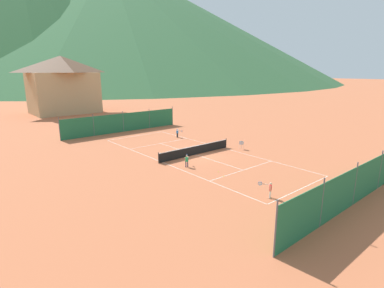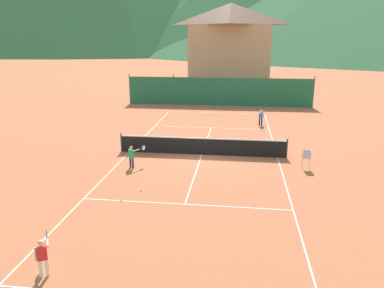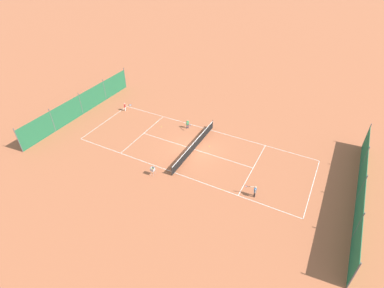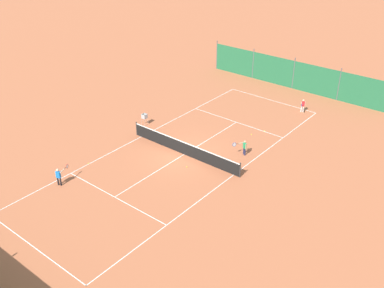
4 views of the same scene
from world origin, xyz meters
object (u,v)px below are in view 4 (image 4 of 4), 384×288
object	(u,v)px
player_near_service	(303,105)
tennis_ball_alley_right	(265,131)
tennis_ball_by_net_left	(88,163)
ball_hopper	(145,117)
tennis_ball_far_corner	(187,167)
tennis_ball_alley_left	(251,134)
tennis_net	(184,148)
player_far_baseline	(244,147)
player_near_baseline	(59,175)

from	to	relation	value
player_near_service	tennis_ball_alley_right	size ratio (longest dim) A/B	16.69
tennis_ball_by_net_left	ball_hopper	size ratio (longest dim) A/B	0.07
tennis_ball_alley_right	tennis_ball_by_net_left	world-z (taller)	same
tennis_ball_far_corner	ball_hopper	bearing A→B (deg)	-23.23
tennis_ball_alley_right	tennis_ball_alley_left	distance (m)	1.20
tennis_ball_alley_right	tennis_ball_by_net_left	distance (m)	13.18
tennis_ball_by_net_left	tennis_ball_alley_left	bearing A→B (deg)	-120.91
tennis_ball_alley_right	tennis_ball_by_net_left	size ratio (longest dim) A/B	1.00
tennis_ball_alley_right	tennis_net	bearing A→B (deg)	68.60
player_near_service	player_far_baseline	world-z (taller)	player_near_service
player_near_service	tennis_ball_far_corner	bearing A→B (deg)	81.32
player_near_baseline	tennis_ball_alley_left	xyz separation A→B (m)	(-5.57, -12.95, -0.66)
tennis_ball_alley_right	ball_hopper	size ratio (longest dim) A/B	0.07
tennis_net	player_near_baseline	bearing A→B (deg)	64.99
tennis_ball_far_corner	tennis_ball_by_net_left	bearing A→B (deg)	35.01
tennis_net	tennis_ball_alley_right	world-z (taller)	tennis_net
ball_hopper	player_far_baseline	bearing A→B (deg)	-173.96
player_near_service	tennis_ball_by_net_left	bearing A→B (deg)	65.95
player_far_baseline	ball_hopper	size ratio (longest dim) A/B	1.23
tennis_net	player_near_service	xyz separation A→B (m)	(-3.12, -11.32, 0.15)
tennis_ball_alley_right	tennis_ball_alley_left	size ratio (longest dim) A/B	1.00
player_near_baseline	tennis_ball_alley_right	bearing A→B (deg)	-113.38
tennis_net	player_near_service	distance (m)	11.74
player_near_baseline	player_far_baseline	size ratio (longest dim) A/B	1.07
player_far_baseline	tennis_ball_far_corner	size ratio (longest dim) A/B	16.65
tennis_net	tennis_ball_by_net_left	xyz separation A→B (m)	(4.13, 4.93, -0.47)
tennis_net	player_far_baseline	world-z (taller)	player_far_baseline
player_far_baseline	tennis_ball_by_net_left	xyz separation A→B (m)	(7.32, 7.43, -0.61)
player_far_baseline	tennis_ball_alley_left	xyz separation A→B (m)	(1.17, -2.85, -0.61)
tennis_ball_by_net_left	player_near_service	bearing A→B (deg)	-114.05
player_near_baseline	ball_hopper	bearing A→B (deg)	-79.25
tennis_ball_alley_right	tennis_ball_by_net_left	bearing A→B (deg)	59.68
tennis_net	tennis_ball_far_corner	distance (m)	1.76
ball_hopper	tennis_ball_alley_left	bearing A→B (deg)	-152.88
tennis_ball_alley_left	ball_hopper	world-z (taller)	ball_hopper
tennis_ball_by_net_left	player_far_baseline	bearing A→B (deg)	-134.58
tennis_ball_by_net_left	tennis_ball_far_corner	size ratio (longest dim) A/B	1.00
player_far_baseline	tennis_ball_alley_right	size ratio (longest dim) A/B	16.65
player_far_baseline	player_near_baseline	bearing A→B (deg)	56.29
player_far_baseline	tennis_ball_by_net_left	world-z (taller)	player_far_baseline
tennis_net	tennis_ball_by_net_left	distance (m)	6.45
tennis_net	tennis_ball_by_net_left	world-z (taller)	tennis_net
tennis_net	tennis_ball_by_net_left	size ratio (longest dim) A/B	139.09
tennis_net	player_far_baseline	distance (m)	4.06
tennis_ball_by_net_left	tennis_ball_alley_left	size ratio (longest dim) A/B	1.00
player_near_service	ball_hopper	size ratio (longest dim) A/B	1.24
tennis_ball_far_corner	ball_hopper	xyz separation A→B (m)	(6.51, -2.79, 0.62)
ball_hopper	tennis_net	bearing A→B (deg)	163.18
tennis_ball_far_corner	ball_hopper	size ratio (longest dim) A/B	0.07
player_near_baseline	player_far_baseline	distance (m)	12.14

